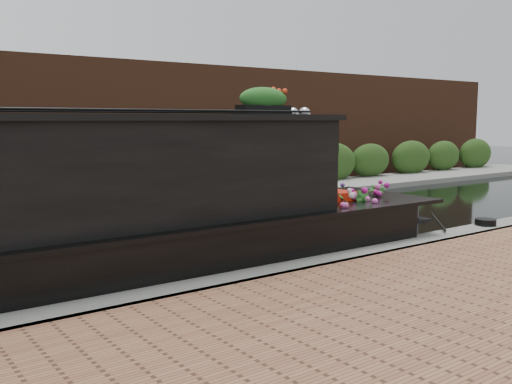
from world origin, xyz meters
TOP-DOWN VIEW (x-y plane):
  - ground at (0.00, 0.00)m, footprint 80.00×80.00m
  - near_bank_coping at (0.00, -3.30)m, footprint 40.00×0.60m
  - far_bank_path at (0.00, 4.20)m, footprint 40.00×2.40m
  - far_hedge at (0.00, 5.10)m, footprint 40.00×1.10m
  - far_brick_wall at (0.00, 7.20)m, footprint 40.00×1.00m
  - narrowboat at (-3.09, -1.95)m, footprint 12.79×2.43m
  - rope_fender at (3.68, -1.95)m, footprint 0.33×0.37m
  - coiled_mooring_rope at (4.92, -3.22)m, footprint 0.39×0.39m

SIDE VIEW (x-z plane):
  - ground at x=0.00m, z-range 0.00..0.00m
  - near_bank_coping at x=0.00m, z-range -0.25..0.25m
  - far_bank_path at x=0.00m, z-range -0.17..0.17m
  - far_hedge at x=0.00m, z-range -1.40..1.40m
  - far_brick_wall at x=0.00m, z-range -4.00..4.00m
  - rope_fender at x=3.68m, z-range 0.00..0.33m
  - coiled_mooring_rope at x=4.92m, z-range 0.25..0.37m
  - narrowboat at x=-3.09m, z-range -0.60..2.39m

